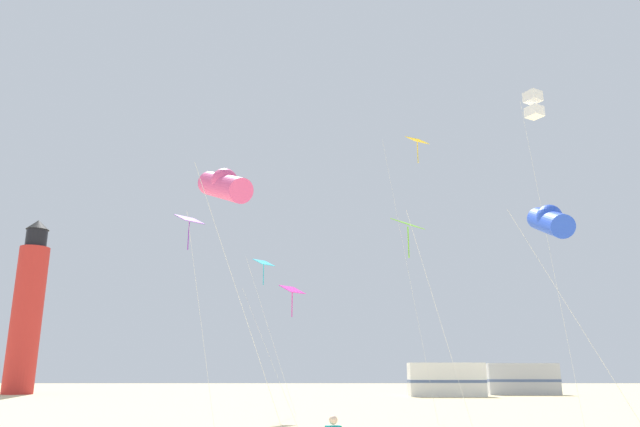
# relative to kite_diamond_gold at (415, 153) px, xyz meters

# --- Properties ---
(kite_diamond_gold) EXTENTS (2.34, 2.34, 13.36)m
(kite_diamond_gold) POSITION_rel_kite_diamond_gold_xyz_m (0.00, 0.00, 0.00)
(kite_diamond_gold) COLOR silver
(kite_diamond_gold) RESTS_ON ground
(kite_diamond_violet) EXTENTS (1.92, 1.92, 7.96)m
(kite_diamond_violet) POSITION_rel_kite_diamond_gold_xyz_m (-9.71, -5.24, -4.99)
(kite_diamond_violet) COLOR silver
(kite_diamond_violet) RESTS_ON ground
(kite_box_white) EXTENTS (1.13, 1.13, 13.61)m
(kite_box_white) POSITION_rel_kite_diamond_gold_xyz_m (4.33, -4.23, 0.54)
(kite_box_white) COLOR silver
(kite_box_white) RESTS_ON ground
(kite_diamond_magenta) EXTENTS (2.76, 2.76, 5.79)m
(kite_diamond_magenta) POSITION_rel_kite_diamond_gold_xyz_m (-5.99, -1.30, -7.07)
(kite_diamond_magenta) COLOR silver
(kite_diamond_magenta) RESTS_ON ground
(kite_tube_blue) EXTENTS (3.24, 3.02, 7.17)m
(kite_tube_blue) POSITION_rel_kite_diamond_gold_xyz_m (2.17, -10.07, -5.99)
(kite_tube_blue) COLOR silver
(kite_tube_blue) RESTS_ON ground
(kite_diamond_cyan) EXTENTS (2.57, 2.43, 7.87)m
(kite_diamond_cyan) POSITION_rel_kite_diamond_gold_xyz_m (-7.67, 3.57, -5.09)
(kite_diamond_cyan) COLOR silver
(kite_diamond_cyan) RESTS_ON ground
(kite_tube_rainbow) EXTENTS (3.01, 3.27, 7.87)m
(kite_tube_rainbow) POSITION_rel_kite_diamond_gold_xyz_m (-7.42, -11.40, -5.30)
(kite_tube_rainbow) COLOR silver
(kite_tube_rainbow) RESTS_ON ground
(kite_diamond_lime) EXTENTS (2.47, 2.47, 7.28)m
(kite_diamond_lime) POSITION_rel_kite_diamond_gold_xyz_m (-1.62, -7.30, -5.65)
(kite_diamond_lime) COLOR silver
(kite_diamond_lime) RESTS_ON ground
(lighthouse_distant) EXTENTS (2.80, 2.80, 16.80)m
(lighthouse_distant) POSITION_rel_kite_diamond_gold_xyz_m (-33.08, 30.48, -4.62)
(lighthouse_distant) COLOR red
(lighthouse_distant) RESTS_ON ground
(rv_van_white) EXTENTS (6.49, 2.47, 2.80)m
(rv_van_white) POSITION_rel_kite_diamond_gold_xyz_m (6.13, 25.57, -11.07)
(rv_van_white) COLOR white
(rv_van_white) RESTS_ON ground
(rv_van_silver) EXTENTS (6.55, 2.65, 2.80)m
(rv_van_silver) POSITION_rel_kite_diamond_gold_xyz_m (13.92, 29.48, -11.07)
(rv_van_silver) COLOR #B7BABF
(rv_van_silver) RESTS_ON ground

